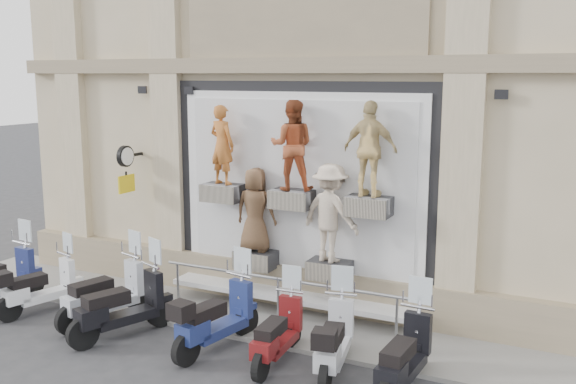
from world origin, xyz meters
name	(u,v)px	position (x,y,z in m)	size (l,w,h in m)	color
ground	(223,367)	(0.00, 0.00, 0.00)	(90.00, 90.00, 0.00)	#323235
sidewalk	(281,321)	(0.00, 2.10, 0.04)	(16.00, 2.20, 0.08)	gray
building	(371,19)	(0.00, 7.00, 6.00)	(14.00, 8.60, 12.00)	beige
shop_vitrine	(301,194)	(0.13, 2.74, 2.41)	(5.60, 0.97, 4.30)	black
guard_rail	(278,301)	(0.00, 2.00, 0.47)	(5.06, 0.10, 0.93)	#9EA0A5
clock_sign_bracket	(126,163)	(-3.90, 2.47, 2.80)	(0.10, 0.80, 1.02)	black
scooter_b	(41,276)	(-4.51, 0.51, 0.76)	(0.54, 1.87, 1.52)	silver
scooter_c	(105,281)	(-2.96, 0.63, 0.85)	(0.61, 2.08, 1.69)	#ABAFB9
scooter_d	(122,292)	(-2.22, 0.23, 0.86)	(0.62, 2.12, 1.72)	black
scooter_e	(217,304)	(-0.41, 0.51, 0.84)	(0.60, 2.06, 1.67)	navy
scooter_f	(278,320)	(0.75, 0.51, 0.75)	(0.54, 1.85, 1.50)	#5E1011
scooter_g	(335,326)	(1.72, 0.56, 0.80)	(0.57, 1.96, 1.59)	#BABCC2
scooter_h	(405,341)	(2.88, 0.46, 0.81)	(0.58, 1.99, 1.61)	black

